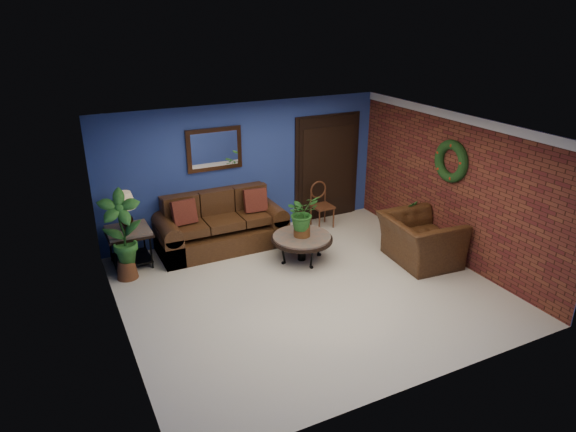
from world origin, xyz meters
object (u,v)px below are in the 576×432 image
end_table (129,237)px  table_lamp (125,206)px  sofa (220,229)px  coffee_table (302,239)px  side_chair (321,201)px  armchair (420,240)px

end_table → table_lamp: size_ratio=1.16×
sofa → end_table: sofa is taller
sofa → coffee_table: bearing=-47.2°
sofa → coffee_table: (1.07, -1.15, 0.06)m
side_chair → table_lamp: bearing=179.5°
sofa → armchair: bearing=-36.3°
armchair → sofa: bearing=58.6°
end_table → side_chair: (3.72, 0.07, 0.00)m
coffee_table → end_table: size_ratio=1.46×
table_lamp → side_chair: (3.72, 0.07, -0.55)m
sofa → side_chair: sofa is taller
side_chair → armchair: (0.73, -2.12, -0.11)m
sofa → side_chair: 2.12m
end_table → table_lamp: (-0.00, 0.00, 0.56)m
sofa → armchair: 3.53m
coffee_table → end_table: (-2.67, 1.12, 0.11)m
end_table → table_lamp: 0.56m
coffee_table → side_chair: bearing=48.5°
coffee_table → armchair: armchair is taller
side_chair → coffee_table: bearing=-133.0°
end_table → side_chair: size_ratio=0.80×
table_lamp → armchair: 4.95m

